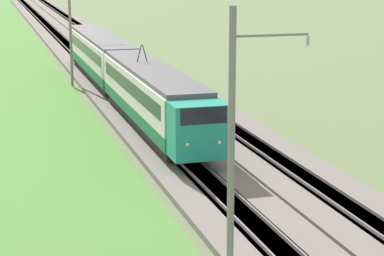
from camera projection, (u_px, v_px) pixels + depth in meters
The scene contains 8 objects.
ballast_main at pixel (102, 80), 63.52m from camera, with size 240.00×4.40×0.30m.
ballast_adjacent at pixel (155, 78), 64.75m from camera, with size 240.00×4.40×0.30m.
track_main at pixel (102, 80), 63.52m from camera, with size 240.00×1.57×0.45m.
track_adjacent at pixel (155, 78), 64.74m from camera, with size 240.00×1.57×0.45m.
grass_verge at pixel (17, 85), 61.64m from camera, with size 240.00×8.66×0.12m.
passenger_train at pixel (123, 71), 54.14m from camera, with size 40.17×2.86×5.02m.
catenary_mast_near at pixel (233, 153), 22.68m from camera, with size 0.22×2.56×9.17m.
catenary_mast_mid at pixel (71, 27), 59.97m from camera, with size 0.22×2.56×9.42m.
Camera 1 is at (-12.46, 9.92, 10.63)m, focal length 70.00 mm.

